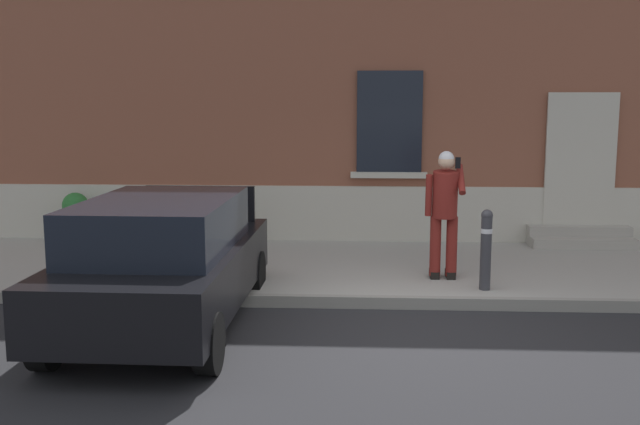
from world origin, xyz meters
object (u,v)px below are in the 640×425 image
bollard_far_left (230,244)px  planter_cream (76,216)px  hatchback_car_black (165,260)px  person_on_phone (445,207)px  bollard_near_person (486,247)px  planter_charcoal (214,219)px

bollard_far_left → planter_cream: 4.21m
hatchback_car_black → person_on_phone: person_on_phone is taller
bollard_near_person → person_on_phone: person_on_phone is taller
bollard_far_left → planter_cream: bollard_far_left is taller
planter_cream → planter_charcoal: (2.40, -0.19, 0.00)m
bollard_far_left → person_on_phone: bearing=10.7°
bollard_far_left → hatchback_car_black: bearing=-110.8°
planter_cream → planter_charcoal: same height
hatchback_car_black → person_on_phone: 3.83m
person_on_phone → bollard_near_person: bearing=-47.7°
hatchback_car_black → bollard_far_left: bearing=69.2°
hatchback_car_black → bollard_far_left: size_ratio=3.92×
bollard_far_left → planter_charcoal: (-0.73, 2.62, -0.11)m
planter_charcoal → person_on_phone: bearing=-30.4°
hatchback_car_black → planter_cream: 4.91m
hatchback_car_black → bollard_far_left: (0.50, 1.33, -0.08)m
bollard_near_person → bollard_far_left: (-3.30, 0.00, 0.00)m
bollard_far_left → person_on_phone: 2.91m
hatchback_car_black → planter_charcoal: hatchback_car_black is taller
bollard_far_left → planter_charcoal: bearing=105.6°
bollard_far_left → planter_charcoal: bollard_far_left is taller
bollard_near_person → planter_cream: (-6.44, 2.81, -0.11)m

